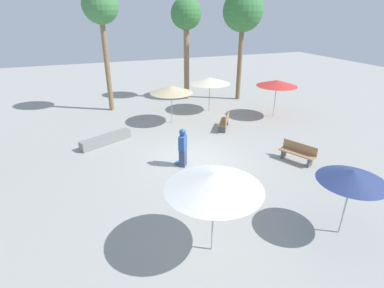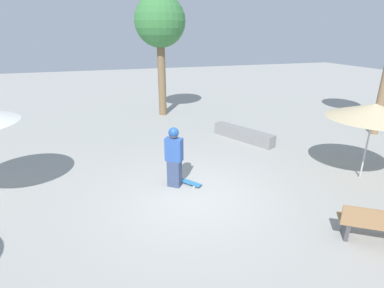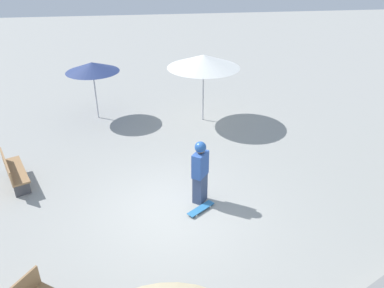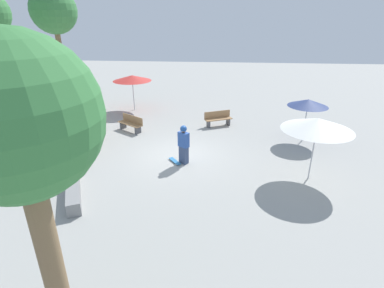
# 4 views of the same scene
# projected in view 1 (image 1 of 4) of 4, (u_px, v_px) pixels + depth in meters

# --- Properties ---
(ground_plane) EXTENTS (60.00, 60.00, 0.00)m
(ground_plane) POSITION_uv_depth(u_px,v_px,m) (195.00, 160.00, 13.66)
(ground_plane) COLOR #9E9E99
(skater_main) EXTENTS (0.52, 0.48, 1.73)m
(skater_main) POSITION_uv_depth(u_px,v_px,m) (183.00, 146.00, 12.76)
(skater_main) COLOR #38476B
(skater_main) RESTS_ON ground_plane
(skateboard) EXTENTS (0.64, 0.76, 0.07)m
(skateboard) POSITION_uv_depth(u_px,v_px,m) (181.00, 160.00, 13.47)
(skateboard) COLOR teal
(skateboard) RESTS_ON ground_plane
(concrete_ledge) EXTENTS (1.58, 2.65, 0.47)m
(concrete_ledge) POSITION_uv_depth(u_px,v_px,m) (106.00, 139.00, 15.20)
(concrete_ledge) COLOR gray
(concrete_ledge) RESTS_ON ground_plane
(bench_near) EXTENTS (1.64, 1.07, 0.85)m
(bench_near) POSITION_uv_depth(u_px,v_px,m) (298.00, 153.00, 13.35)
(bench_near) COLOR #47474C
(bench_near) RESTS_ON ground_plane
(bench_far) EXTENTS (1.57, 1.26, 0.85)m
(bench_far) POSITION_uv_depth(u_px,v_px,m) (225.00, 122.00, 17.03)
(bench_far) COLOR #47474C
(bench_far) RESTS_ON ground_plane
(shade_umbrella_cream) EXTENTS (2.67, 2.67, 2.25)m
(shade_umbrella_cream) POSITION_uv_depth(u_px,v_px,m) (210.00, 80.00, 19.51)
(shade_umbrella_cream) COLOR #B7B7BC
(shade_umbrella_cream) RESTS_ON ground_plane
(shade_umbrella_navy) EXTENTS (1.94, 1.94, 2.17)m
(shade_umbrella_navy) POSITION_uv_depth(u_px,v_px,m) (353.00, 176.00, 8.40)
(shade_umbrella_navy) COLOR #B7B7BC
(shade_umbrella_navy) RESTS_ON ground_plane
(shade_umbrella_white) EXTENTS (2.60, 2.60, 2.49)m
(shade_umbrella_white) POSITION_uv_depth(u_px,v_px,m) (214.00, 181.00, 7.63)
(shade_umbrella_white) COLOR #B7B7BC
(shade_umbrella_white) RESTS_ON ground_plane
(shade_umbrella_tan) EXTENTS (2.51, 2.51, 2.26)m
(shade_umbrella_tan) POSITION_uv_depth(u_px,v_px,m) (171.00, 89.00, 17.34)
(shade_umbrella_tan) COLOR #B7B7BC
(shade_umbrella_tan) RESTS_ON ground_plane
(shade_umbrella_red) EXTENTS (2.50, 2.50, 2.34)m
(shade_umbrella_red) POSITION_uv_depth(u_px,v_px,m) (277.00, 83.00, 18.34)
(shade_umbrella_red) COLOR #B7B7BC
(shade_umbrella_red) RESTS_ON ground_plane
(palm_tree_left) EXTENTS (2.16, 2.16, 7.10)m
(palm_tree_left) POSITION_uv_depth(u_px,v_px,m) (186.00, 18.00, 20.88)
(palm_tree_left) COLOR #896B4C
(palm_tree_left) RESTS_ON ground_plane
(palm_tree_far_back) EXTENTS (2.78, 2.78, 7.58)m
(palm_tree_far_back) POSITION_uv_depth(u_px,v_px,m) (243.00, 12.00, 20.54)
(palm_tree_far_back) COLOR brown
(palm_tree_far_back) RESTS_ON ground_plane
(palm_tree_center_right) EXTENTS (2.19, 2.19, 7.61)m
(palm_tree_center_right) POSITION_uv_depth(u_px,v_px,m) (101.00, 9.00, 17.92)
(palm_tree_center_right) COLOR #896B4C
(palm_tree_center_right) RESTS_ON ground_plane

